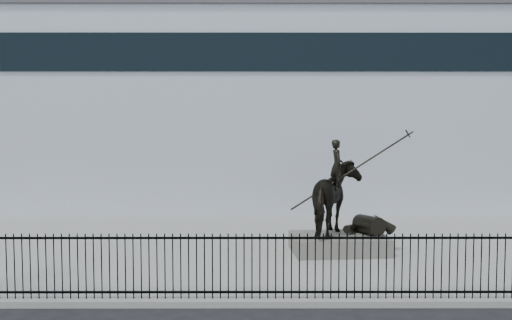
{
  "coord_description": "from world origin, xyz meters",
  "views": [
    {
      "loc": [
        0.58,
        -12.14,
        4.26
      ],
      "look_at": [
        0.62,
        6.0,
        2.99
      ],
      "focal_mm": 42.0,
      "sensor_mm": 36.0,
      "label": 1
    }
  ],
  "objects": [
    {
      "name": "plaza",
      "position": [
        0.0,
        7.0,
        0.07
      ],
      "size": [
        30.0,
        12.0,
        0.15
      ],
      "primitive_type": "cube",
      "color": "gray",
      "rests_on": "ground"
    },
    {
      "name": "building",
      "position": [
        0.0,
        20.0,
        4.5
      ],
      "size": [
        44.0,
        14.0,
        9.0
      ],
      "primitive_type": "cube",
      "color": "silver",
      "rests_on": "ground"
    },
    {
      "name": "picket_fence",
      "position": [
        0.0,
        1.25,
        0.9
      ],
      "size": [
        22.1,
        0.1,
        1.5
      ],
      "color": "black",
      "rests_on": "plaza"
    },
    {
      "name": "statue_plinth",
      "position": [
        3.17,
        5.97,
        0.42
      ],
      "size": [
        3.0,
        2.2,
        0.53
      ],
      "primitive_type": "cube",
      "rotation": [
        0.0,
        0.0,
        0.09
      ],
      "color": "#4F4D48",
      "rests_on": "plaza"
    },
    {
      "name": "equestrian_statue",
      "position": [
        3.22,
        5.97,
        1.8
      ],
      "size": [
        3.63,
        2.41,
        3.08
      ],
      "rotation": [
        0.0,
        0.0,
        0.09
      ],
      "color": "black",
      "rests_on": "statue_plinth"
    }
  ]
}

